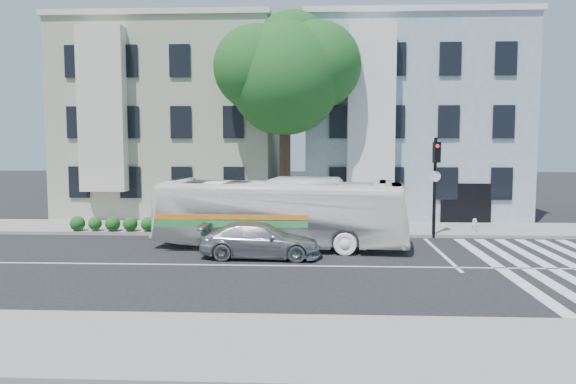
# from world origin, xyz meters

# --- Properties ---
(ground) EXTENTS (120.00, 120.00, 0.00)m
(ground) POSITION_xyz_m (0.00, 0.00, 0.00)
(ground) COLOR black
(ground) RESTS_ON ground
(sidewalk_far) EXTENTS (80.00, 4.00, 0.15)m
(sidewalk_far) POSITION_xyz_m (0.00, 8.00, 0.07)
(sidewalk_far) COLOR gray
(sidewalk_far) RESTS_ON ground
(sidewalk_near) EXTENTS (80.00, 4.00, 0.15)m
(sidewalk_near) POSITION_xyz_m (0.00, -8.00, 0.07)
(sidewalk_near) COLOR gray
(sidewalk_near) RESTS_ON ground
(building_left) EXTENTS (12.00, 10.00, 11.00)m
(building_left) POSITION_xyz_m (-7.00, 15.00, 5.50)
(building_left) COLOR #A0A48A
(building_left) RESTS_ON ground
(building_right) EXTENTS (12.00, 10.00, 11.00)m
(building_right) POSITION_xyz_m (7.00, 15.00, 5.50)
(building_right) COLOR #8997A3
(building_right) RESTS_ON ground
(street_tree) EXTENTS (7.30, 5.90, 11.10)m
(street_tree) POSITION_xyz_m (0.06, 8.74, 7.83)
(street_tree) COLOR #2D2116
(street_tree) RESTS_ON ground
(bus) EXTENTS (3.70, 10.70, 2.92)m
(bus) POSITION_xyz_m (0.08, 3.35, 1.46)
(bus) COLOR white
(bus) RESTS_ON ground
(sedan) EXTENTS (2.03, 4.65, 1.33)m
(sedan) POSITION_xyz_m (-0.56, 1.34, 0.67)
(sedan) COLOR #A4A6AB
(sedan) RESTS_ON ground
(hedge) EXTENTS (8.52, 1.11, 0.70)m
(hedge) POSITION_xyz_m (-5.53, 6.30, 0.50)
(hedge) COLOR #29611F
(hedge) RESTS_ON sidewalk_far
(traffic_signal) EXTENTS (0.47, 0.54, 4.57)m
(traffic_signal) POSITION_xyz_m (6.94, 5.94, 2.95)
(traffic_signal) COLOR black
(traffic_signal) RESTS_ON ground
(fire_hydrant) EXTENTS (0.38, 0.23, 0.66)m
(fire_hydrant) POSITION_xyz_m (9.00, 6.79, 0.49)
(fire_hydrant) COLOR #B6B7B2
(fire_hydrant) RESTS_ON sidewalk_far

